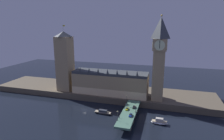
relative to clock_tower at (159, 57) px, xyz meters
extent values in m
plane|color=black|center=(-56.59, -26.19, -43.39)|extent=(400.00, 400.00, 0.00)
cube|color=brown|center=(-56.59, 12.81, -40.56)|extent=(220.00, 42.00, 5.66)
cube|color=tan|center=(-43.53, 3.69, -28.27)|extent=(70.16, 18.77, 18.91)
cube|color=beige|center=(-43.53, -5.81, -34.33)|extent=(70.16, 0.20, 6.81)
cube|color=#383D42|center=(-43.53, 3.69, -17.62)|extent=(70.16, 17.27, 2.40)
cone|color=#383D42|center=(-69.84, -4.28, -14.34)|extent=(2.40, 2.40, 4.16)
cone|color=#383D42|center=(-61.07, -4.28, -14.34)|extent=(2.40, 2.40, 4.16)
cone|color=#383D42|center=(-52.30, -4.28, -14.34)|extent=(2.40, 2.40, 4.16)
cone|color=#383D42|center=(-43.53, -4.28, -14.34)|extent=(2.40, 2.40, 4.16)
cone|color=#383D42|center=(-34.76, -4.28, -14.34)|extent=(2.40, 2.40, 4.16)
cone|color=#383D42|center=(-26.00, -4.28, -14.34)|extent=(2.40, 2.40, 4.16)
cone|color=#383D42|center=(-17.23, -4.28, -14.34)|extent=(2.40, 2.40, 4.16)
cube|color=tan|center=(0.00, 0.00, -16.33)|extent=(9.38, 9.38, 42.79)
cube|color=tan|center=(0.00, 0.00, 9.87)|extent=(11.07, 11.07, 9.61)
cylinder|color=beige|center=(0.00, -5.66, 9.87)|extent=(8.19, 0.25, 8.19)
cylinder|color=beige|center=(0.00, 5.66, 9.87)|extent=(8.19, 0.25, 8.19)
cylinder|color=beige|center=(5.66, 0.00, 9.87)|extent=(0.25, 8.19, 8.19)
cylinder|color=beige|center=(-5.66, 0.00, 9.87)|extent=(0.25, 8.19, 8.19)
cube|color=black|center=(0.00, -5.84, 10.48)|extent=(0.36, 0.10, 6.14)
pyramid|color=#383D42|center=(0.00, 0.00, 23.28)|extent=(11.07, 11.07, 17.21)
sphere|color=gold|center=(0.00, 0.00, 32.68)|extent=(1.60, 1.60, 1.60)
cube|color=tan|center=(-89.23, 2.16, -11.45)|extent=(13.70, 13.70, 52.56)
pyramid|color=#383D42|center=(-89.23, 2.16, 17.33)|extent=(13.97, 13.97, 5.00)
cylinder|color=#99999E|center=(-89.23, 2.16, 22.83)|extent=(0.24, 0.24, 6.00)
cube|color=gold|center=(-88.13, 2.16, 24.93)|extent=(2.00, 0.08, 1.20)
cube|color=#4C7560|center=(-18.31, -31.19, -38.11)|extent=(10.43, 46.00, 1.40)
cube|color=brown|center=(-18.31, -44.99, -41.10)|extent=(8.87, 3.20, 4.58)
cube|color=brown|center=(-18.31, -35.79, -41.10)|extent=(8.87, 3.20, 4.58)
cube|color=brown|center=(-18.31, -26.59, -41.10)|extent=(8.87, 3.20, 4.58)
cube|color=brown|center=(-18.31, -17.39, -41.10)|extent=(8.87, 3.20, 4.58)
cube|color=yellow|center=(-20.61, -27.72, -36.83)|extent=(1.71, 4.33, 0.81)
cube|color=black|center=(-20.61, -27.72, -36.20)|extent=(1.41, 1.95, 0.45)
cylinder|color=black|center=(-21.42, -26.38, -37.09)|extent=(0.22, 0.64, 0.64)
cylinder|color=black|center=(-19.80, -26.38, -37.09)|extent=(0.22, 0.64, 0.64)
cylinder|color=black|center=(-21.42, -29.06, -37.09)|extent=(0.22, 0.64, 0.64)
cylinder|color=black|center=(-19.80, -29.06, -37.09)|extent=(0.22, 0.64, 0.64)
cube|color=navy|center=(-16.02, -37.15, -36.80)|extent=(1.85, 4.67, 0.87)
cube|color=black|center=(-16.02, -37.15, -36.14)|extent=(1.51, 2.10, 0.45)
cylinder|color=black|center=(-15.14, -38.60, -37.09)|extent=(0.22, 0.64, 0.64)
cylinder|color=black|center=(-16.90, -38.60, -37.09)|extent=(0.22, 0.64, 0.64)
cylinder|color=black|center=(-15.14, -35.70, -37.09)|extent=(0.22, 0.64, 0.64)
cylinder|color=black|center=(-16.90, -35.70, -37.09)|extent=(0.22, 0.64, 0.64)
cube|color=black|center=(-16.02, -23.07, -36.78)|extent=(1.81, 4.55, 0.91)
cube|color=black|center=(-16.02, -23.07, -36.10)|extent=(1.48, 2.05, 0.45)
cylinder|color=black|center=(-15.16, -24.48, -37.09)|extent=(0.22, 0.64, 0.64)
cylinder|color=black|center=(-16.88, -24.48, -37.09)|extent=(0.22, 0.64, 0.64)
cylinder|color=black|center=(-15.16, -21.65, -37.09)|extent=(0.22, 0.64, 0.64)
cylinder|color=black|center=(-16.88, -21.65, -37.09)|extent=(0.22, 0.64, 0.64)
cylinder|color=black|center=(-22.90, -42.22, -36.98)|extent=(0.28, 0.28, 0.87)
cylinder|color=#47384C|center=(-22.90, -42.22, -36.18)|extent=(0.38, 0.38, 0.72)
sphere|color=tan|center=(-22.90, -42.22, -35.71)|extent=(0.23, 0.23, 0.23)
cylinder|color=black|center=(-13.72, -30.45, -37.02)|extent=(0.28, 0.28, 0.77)
cylinder|color=gray|center=(-13.72, -30.45, -36.32)|extent=(0.38, 0.38, 0.64)
sphere|color=tan|center=(-13.72, -30.45, -35.89)|extent=(0.21, 0.21, 0.21)
cylinder|color=black|center=(-22.90, -21.69, -36.99)|extent=(0.28, 0.28, 0.85)
cylinder|color=navy|center=(-22.90, -21.69, -36.21)|extent=(0.38, 0.38, 0.71)
sphere|color=tan|center=(-22.90, -21.69, -35.74)|extent=(0.23, 0.23, 0.23)
cylinder|color=#2D3333|center=(-23.30, -45.91, -37.16)|extent=(0.56, 0.56, 0.50)
cylinder|color=#2D3333|center=(-23.30, -45.91, -34.06)|extent=(0.18, 0.18, 5.71)
sphere|color=#F9E5A3|center=(-23.30, -45.91, -30.65)|extent=(0.60, 0.60, 0.60)
sphere|color=#F9E5A3|center=(-23.75, -45.91, -31.00)|extent=(0.44, 0.44, 0.44)
sphere|color=#F9E5A3|center=(-22.85, -45.91, -31.00)|extent=(0.44, 0.44, 0.44)
cylinder|color=#2D3333|center=(-13.32, -31.19, -37.16)|extent=(0.56, 0.56, 0.50)
cylinder|color=#2D3333|center=(-13.32, -31.19, -34.55)|extent=(0.18, 0.18, 4.73)
sphere|color=#F9E5A3|center=(-13.32, -31.19, -31.63)|extent=(0.60, 0.60, 0.60)
sphere|color=#F9E5A3|center=(-13.77, -31.19, -31.98)|extent=(0.44, 0.44, 0.44)
sphere|color=#F9E5A3|center=(-12.87, -31.19, -31.98)|extent=(0.44, 0.44, 0.44)
cylinder|color=#2D3333|center=(-23.30, -16.47, -37.16)|extent=(0.56, 0.56, 0.50)
cylinder|color=#2D3333|center=(-23.30, -16.47, -33.96)|extent=(0.18, 0.18, 5.91)
sphere|color=#F9E5A3|center=(-23.30, -16.47, -30.45)|extent=(0.60, 0.60, 0.60)
sphere|color=#F9E5A3|center=(-23.75, -16.47, -30.80)|extent=(0.44, 0.44, 0.44)
sphere|color=#F9E5A3|center=(-22.85, -16.47, -30.80)|extent=(0.44, 0.44, 0.44)
ellipsoid|color=#28282D|center=(-39.90, -27.98, -42.57)|extent=(15.21, 4.72, 1.64)
cube|color=tan|center=(-39.90, -27.98, -41.82)|extent=(13.37, 3.83, 0.24)
cube|color=#2D333D|center=(-39.90, -27.98, -40.88)|extent=(6.87, 2.82, 1.64)
ellipsoid|color=white|center=(3.74, -31.73, -42.29)|extent=(11.72, 4.36, 2.20)
cube|color=tan|center=(3.74, -31.73, -41.29)|extent=(10.31, 3.50, 0.24)
cube|color=#B7B2A8|center=(3.74, -31.73, -40.07)|extent=(5.28, 2.68, 2.20)
camera|label=1|loc=(5.56, -157.09, 24.36)|focal=30.00mm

